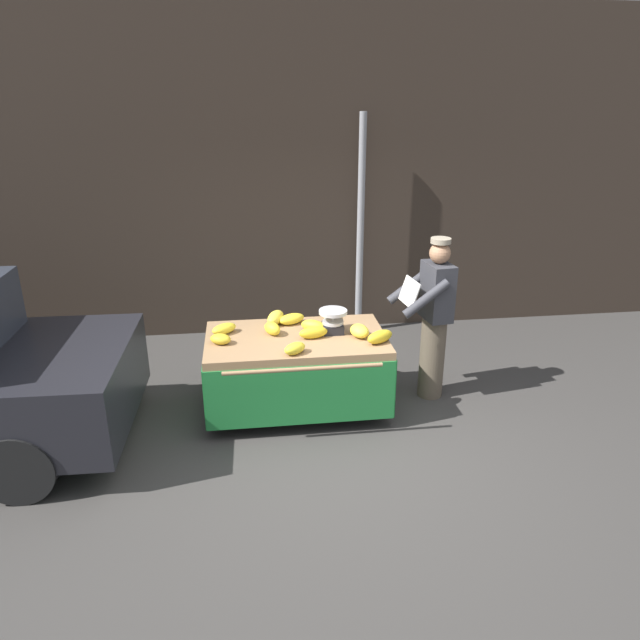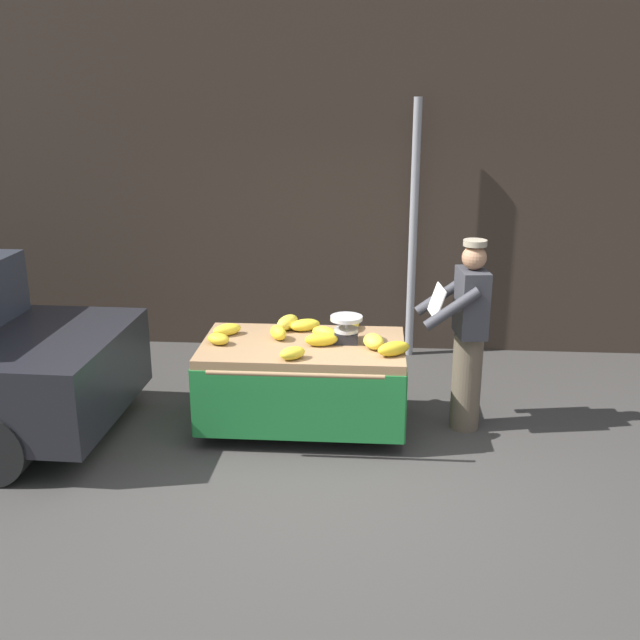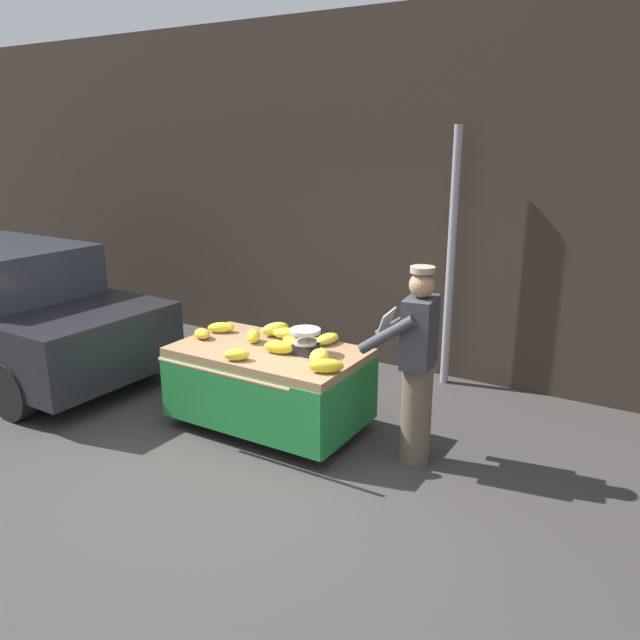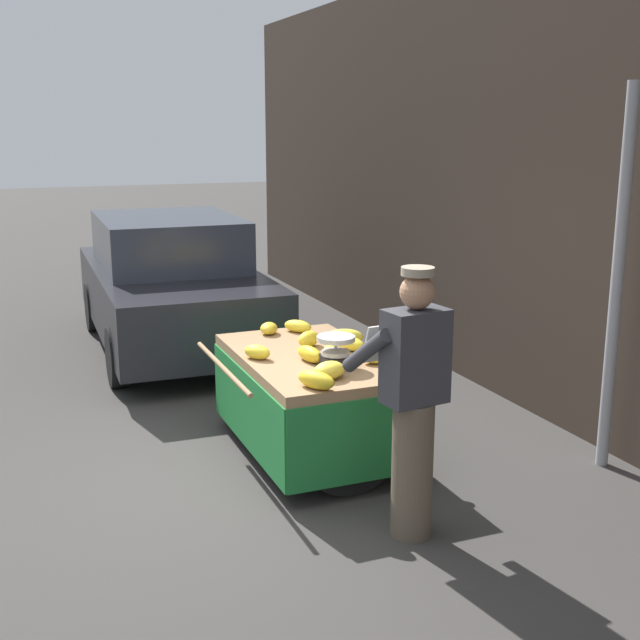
% 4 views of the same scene
% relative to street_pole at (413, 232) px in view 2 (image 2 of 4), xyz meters
% --- Properties ---
extents(ground_plane, '(60.00, 60.00, 0.00)m').
position_rel_street_pole_xyz_m(ground_plane, '(-0.68, -2.88, -1.41)').
color(ground_plane, '#383533').
extents(back_wall, '(16.00, 0.24, 4.07)m').
position_rel_street_pole_xyz_m(back_wall, '(-0.68, 0.32, 0.62)').
color(back_wall, '#332821').
rests_on(back_wall, ground).
extents(street_pole, '(0.09, 0.09, 2.82)m').
position_rel_street_pole_xyz_m(street_pole, '(0.00, 0.00, 0.00)').
color(street_pole, gray).
rests_on(street_pole, ground).
extents(banana_cart, '(1.78, 1.23, 0.81)m').
position_rel_street_pole_xyz_m(banana_cart, '(-1.02, -1.99, -0.82)').
color(banana_cart, '#93704C').
rests_on(banana_cart, ground).
extents(weighing_scale, '(0.28, 0.28, 0.24)m').
position_rel_street_pole_xyz_m(weighing_scale, '(-0.65, -1.94, -0.48)').
color(weighing_scale, black).
rests_on(weighing_scale, banana_cart).
extents(banana_bunch_0, '(0.19, 0.30, 0.10)m').
position_rel_street_pole_xyz_m(banana_bunch_0, '(-0.62, -1.59, -0.55)').
color(banana_bunch_0, yellow).
rests_on(banana_bunch_0, banana_cart).
extents(banana_bunch_1, '(0.29, 0.26, 0.10)m').
position_rel_street_pole_xyz_m(banana_bunch_1, '(-1.72, -1.83, -0.55)').
color(banana_bunch_1, yellow).
rests_on(banana_bunch_1, banana_cart).
extents(banana_bunch_2, '(0.23, 0.28, 0.13)m').
position_rel_street_pole_xyz_m(banana_bunch_2, '(-0.41, -2.08, -0.54)').
color(banana_bunch_2, yellow).
rests_on(banana_bunch_2, banana_cart).
extents(banana_bunch_3, '(0.32, 0.25, 0.11)m').
position_rel_street_pole_xyz_m(banana_bunch_3, '(-1.03, -1.66, -0.55)').
color(banana_bunch_3, yellow).
rests_on(banana_bunch_3, banana_cart).
extents(banana_bunch_4, '(0.24, 0.21, 0.10)m').
position_rel_street_pole_xyz_m(banana_bunch_4, '(-1.74, -2.08, -0.55)').
color(banana_bunch_4, gold).
rests_on(banana_bunch_4, banana_cart).
extents(banana_bunch_5, '(0.21, 0.24, 0.13)m').
position_rel_street_pole_xyz_m(banana_bunch_5, '(-1.25, -1.92, -0.54)').
color(banana_bunch_5, yellow).
rests_on(banana_bunch_5, banana_cart).
extents(banana_bunch_6, '(0.29, 0.25, 0.12)m').
position_rel_street_pole_xyz_m(banana_bunch_6, '(-0.84, -1.89, -0.54)').
color(banana_bunch_6, yellow).
rests_on(banana_bunch_6, banana_cart).
extents(banana_bunch_7, '(0.30, 0.17, 0.12)m').
position_rel_street_pole_xyz_m(banana_bunch_7, '(-0.86, -2.06, -0.54)').
color(banana_bunch_7, gold).
rests_on(banana_bunch_7, banana_cart).
extents(banana_bunch_8, '(0.25, 0.33, 0.13)m').
position_rel_street_pole_xyz_m(banana_bunch_8, '(-1.20, -1.62, -0.54)').
color(banana_bunch_8, yellow).
rests_on(banana_bunch_8, banana_cart).
extents(banana_bunch_9, '(0.32, 0.25, 0.12)m').
position_rel_street_pole_xyz_m(banana_bunch_9, '(-0.24, -2.25, -0.54)').
color(banana_bunch_9, gold).
rests_on(banana_bunch_9, banana_cart).
extents(banana_bunch_10, '(0.25, 0.23, 0.11)m').
position_rel_street_pole_xyz_m(banana_bunch_10, '(-1.07, -2.40, -0.55)').
color(banana_bunch_10, yellow).
rests_on(banana_bunch_10, banana_cart).
extents(vendor_person, '(0.62, 0.57, 1.71)m').
position_rel_street_pole_xyz_m(vendor_person, '(0.40, -1.87, -0.54)').
color(vendor_person, brown).
rests_on(vendor_person, ground).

